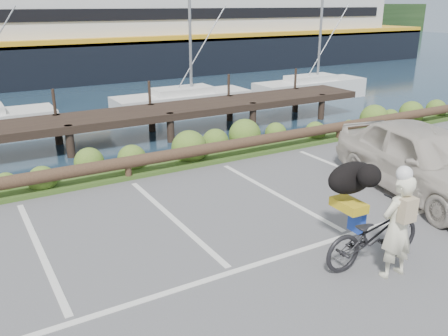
{
  "coord_description": "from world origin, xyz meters",
  "views": [
    {
      "loc": [
        -3.55,
        -6.16,
        4.17
      ],
      "look_at": [
        0.89,
        1.42,
        1.1
      ],
      "focal_mm": 38.0,
      "sensor_mm": 36.0,
      "label": 1
    }
  ],
  "objects": [
    {
      "name": "log_rail",
      "position": [
        0.0,
        4.6,
        0.0
      ],
      "size": [
        32.0,
        0.3,
        0.6
      ],
      "primitive_type": null,
      "color": "#443021",
      "rests_on": "ground"
    },
    {
      "name": "vegetation_strip",
      "position": [
        0.0,
        5.3,
        0.05
      ],
      "size": [
        34.0,
        1.6,
        0.1
      ],
      "primitive_type": "cube",
      "color": "#3D5B21",
      "rests_on": "ground"
    },
    {
      "name": "parked_car",
      "position": [
        5.49,
        0.33,
        0.82
      ],
      "size": [
        2.86,
        5.1,
        1.64
      ],
      "primitive_type": "imported",
      "rotation": [
        0.0,
        0.0,
        -0.2
      ],
      "color": "beige",
      "rests_on": "ground"
    },
    {
      "name": "dog",
      "position": [
        2.21,
        -0.67,
        1.32
      ],
      "size": [
        0.51,
        0.99,
        0.56
      ],
      "primitive_type": "ellipsoid",
      "rotation": [
        0.0,
        0.0,
        1.53
      ],
      "color": "black",
      "rests_on": "bicycle"
    },
    {
      "name": "cyclist",
      "position": [
        2.17,
        -1.77,
        0.86
      ],
      "size": [
        0.64,
        0.44,
        1.72
      ],
      "primitive_type": "imported",
      "rotation": [
        0.0,
        0.0,
        3.1
      ],
      "color": "#F2EFCD",
      "rests_on": "ground"
    },
    {
      "name": "ground",
      "position": [
        0.0,
        0.0,
        0.0
      ],
      "size": [
        72.0,
        72.0,
        0.0
      ],
      "primitive_type": "plane",
      "color": "#535355"
    },
    {
      "name": "bicycle",
      "position": [
        2.19,
        -1.31,
        0.52
      ],
      "size": [
        2.0,
        0.77,
        1.04
      ],
      "primitive_type": "imported",
      "rotation": [
        0.0,
        0.0,
        1.53
      ],
      "color": "black",
      "rests_on": "ground"
    }
  ]
}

